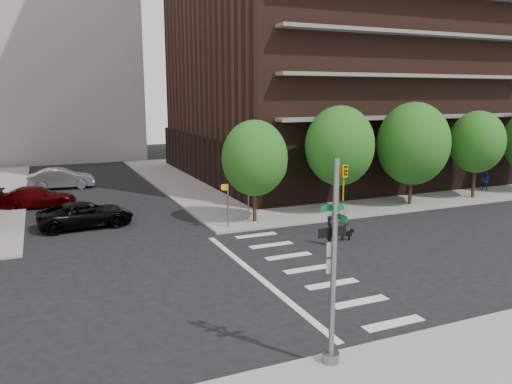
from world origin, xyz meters
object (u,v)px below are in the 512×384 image
(parked_car_maroon, at_px, (38,197))
(parked_car_silver, at_px, (61,178))
(traffic_signal, at_px, (334,279))
(pedestrian_far, at_px, (486,181))
(scooter, at_px, (340,216))
(parked_car_black, at_px, (86,215))
(dog_walker, at_px, (330,230))

(parked_car_maroon, xyz_separation_m, parked_car_silver, (1.85, 6.94, 0.13))
(traffic_signal, height_order, pedestrian_far, traffic_signal)
(traffic_signal, relative_size, scooter, 3.82)
(parked_car_maroon, relative_size, parked_car_silver, 0.96)
(parked_car_black, height_order, pedestrian_far, pedestrian_far)
(scooter, xyz_separation_m, dog_walker, (-3.03, -3.70, 0.39))
(parked_car_black, xyz_separation_m, parked_car_silver, (-0.76, 13.79, 0.11))
(parked_car_maroon, distance_m, pedestrian_far, 34.43)
(parked_car_maroon, distance_m, parked_car_silver, 7.18)
(parked_car_silver, bearing_deg, scooter, -139.58)
(traffic_signal, xyz_separation_m, parked_car_silver, (-5.88, 33.03, -1.83))
(parked_car_silver, bearing_deg, pedestrian_far, -114.11)
(scooter, bearing_deg, parked_car_silver, 116.94)
(traffic_signal, distance_m, parked_car_silver, 33.60)
(dog_walker, bearing_deg, parked_car_maroon, 51.24)
(parked_car_maroon, xyz_separation_m, pedestrian_far, (33.40, -8.36, 0.18))
(traffic_signal, height_order, scooter, traffic_signal)
(parked_car_silver, height_order, scooter, parked_car_silver)
(parked_car_black, xyz_separation_m, pedestrian_far, (30.79, -1.51, 0.15))
(parked_car_silver, xyz_separation_m, pedestrian_far, (31.55, -15.30, 0.05))
(pedestrian_far, bearing_deg, parked_car_black, -112.93)
(parked_car_black, bearing_deg, dog_walker, -131.56)
(parked_car_silver, xyz_separation_m, scooter, (15.23, -19.03, -0.46))
(dog_walker, bearing_deg, pedestrian_far, -59.39)
(traffic_signal, bearing_deg, parked_car_black, 104.91)
(parked_car_black, height_order, parked_car_maroon, parked_car_black)
(parked_car_silver, relative_size, dog_walker, 3.30)
(parked_car_black, relative_size, parked_car_maroon, 1.08)
(traffic_signal, distance_m, scooter, 16.98)
(scooter, bearing_deg, dog_walker, -141.00)
(parked_car_black, distance_m, dog_walker, 14.52)
(parked_car_silver, bearing_deg, traffic_signal, -168.14)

